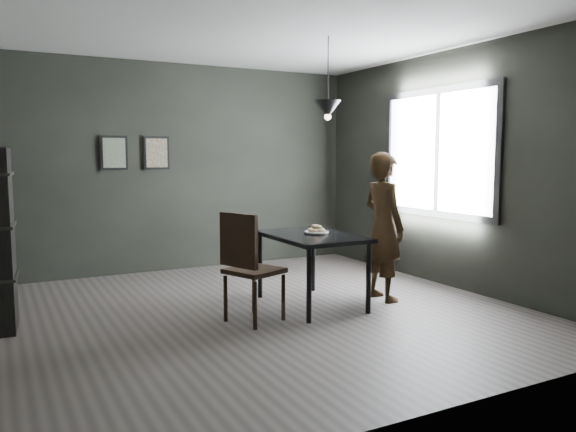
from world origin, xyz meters
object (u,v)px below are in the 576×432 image
wood_chair (247,261)px  pendant_lamp (328,109)px  cafe_table (311,242)px  white_plate (317,233)px  woman (383,227)px

wood_chair → pendant_lamp: (1.10, 0.37, 1.46)m
cafe_table → white_plate: 0.13m
wood_chair → white_plate: bearing=-3.1°
cafe_table → white_plate: size_ratio=5.22×
woman → cafe_table: bearing=78.6°
white_plate → woman: size_ratio=0.14×
cafe_table → wood_chair: (-0.85, -0.27, -0.08)m
wood_chair → pendant_lamp: bearing=-2.9°
white_plate → woman: 0.75m
woman → pendant_lamp: bearing=64.9°
wood_chair → cafe_table: bearing=-3.8°
woman → white_plate: bearing=74.5°
cafe_table → wood_chair: size_ratio=1.15×
white_plate → woman: bearing=-15.1°
woman → pendant_lamp: pendant_lamp is taller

